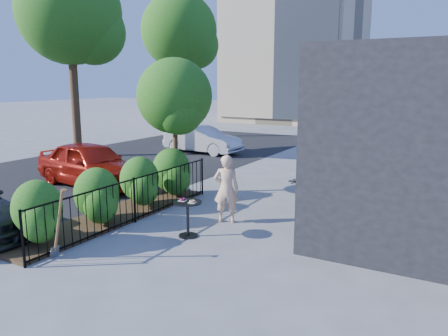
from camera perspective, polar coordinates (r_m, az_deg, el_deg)
The scene contains 13 objects.
ground at distance 9.87m, azimuth -4.82°, elevation -8.41°, with size 120.00×120.00×0.00m, color gray.
fence at distance 10.59m, azimuth -11.61°, elevation -4.06°, with size 0.05×6.05×1.10m.
planting_bed at distance 11.19m, azimuth -14.22°, elevation -6.12°, with size 1.30×6.00×0.08m, color #382616.
shrubs at distance 11.02m, azimuth -13.65°, elevation -2.80°, with size 1.10×5.60×1.24m.
patio_tree at distance 12.85m, azimuth -6.36°, elevation 8.72°, with size 2.20×2.20×3.94m.
street at distance 16.59m, azimuth -19.11°, elevation -0.89°, with size 9.00×30.00×0.01m, color black.
street_tree_near at distance 20.58m, azimuth -19.47°, elevation 17.91°, with size 4.40×4.40×8.28m.
street_tree_far at distance 26.56m, azimuth -5.84°, elevation 16.82°, with size 4.40×4.40×8.28m.
cafe_table at distance 9.48m, azimuth -4.76°, elevation -5.80°, with size 0.62×0.62×0.83m.
woman at distance 10.33m, azimuth 0.31°, elevation -2.73°, with size 0.60×0.39×1.64m, color beige.
shovel at distance 8.79m, azimuth -20.88°, elevation -7.29°, with size 0.49×0.19×1.44m.
car_red at distance 14.60m, azimuth -17.00°, elevation 0.49°, with size 1.68×4.18×1.42m, color #A6190D.
car_silver at distance 20.52m, azimuth -2.84°, elevation 3.72°, with size 1.33×3.81×1.25m, color #BABBC0.
Camera 1 is at (5.28, -7.65, 3.32)m, focal length 35.00 mm.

